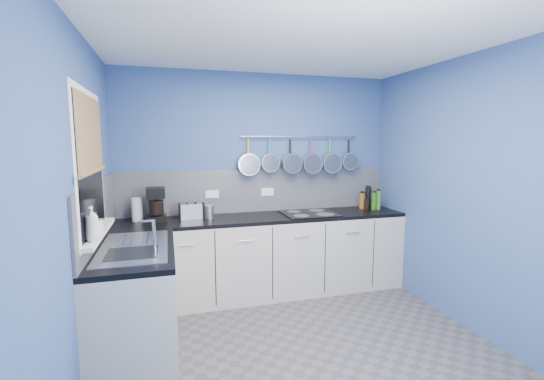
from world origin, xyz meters
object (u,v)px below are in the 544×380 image
toaster (191,211)px  soap_bottle_a (92,224)px  soap_bottle_b (96,225)px  coffee_maker (156,205)px  hob (309,213)px  paper_towel (137,210)px  canister (209,212)px

toaster → soap_bottle_a: bearing=-127.7°
soap_bottle_b → toaster: size_ratio=0.68×
coffee_maker → toaster: (0.36, 0.06, -0.09)m
coffee_maker → hob: coffee_maker is taller
soap_bottle_a → coffee_maker: bearing=73.3°
paper_towel → canister: (0.73, -0.08, -0.05)m
toaster → canister: size_ratio=1.75×
soap_bottle_b → toaster: (0.73, 1.19, -0.16)m
soap_bottle_b → hob: bearing=27.4°
coffee_maker → canister: size_ratio=2.44×
soap_bottle_a → toaster: bearing=60.8°
canister → hob: (1.13, -0.07, -0.07)m
coffee_maker → hob: 1.68m
paper_towel → canister: bearing=-6.0°
paper_towel → canister: 0.74m
soap_bottle_a → coffee_maker: size_ratio=0.68×
soap_bottle_b → toaster: 1.41m
paper_towel → hob: 1.87m
coffee_maker → hob: (1.67, -0.07, -0.17)m
soap_bottle_a → soap_bottle_b: size_ratio=1.39×
coffee_maker → toaster: size_ratio=1.39×
toaster → coffee_maker: bearing=-178.2°
soap_bottle_a → canister: 1.55m
paper_towel → toaster: paper_towel is taller
hob → soap_bottle_b: bearing=-152.6°
toaster → soap_bottle_b: bearing=-129.9°
paper_towel → toaster: size_ratio=0.97×
hob → soap_bottle_a: bearing=-150.1°
soap_bottle_a → canister: size_ratio=1.67×
soap_bottle_a → paper_towel: (0.18, 1.31, -0.15)m
canister → hob: 1.13m
soap_bottle_b → paper_towel: 1.22m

